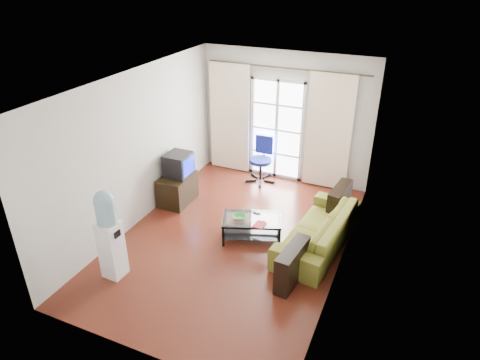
% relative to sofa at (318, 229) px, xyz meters
% --- Properties ---
extents(floor, '(5.20, 5.20, 0.00)m').
position_rel_sofa_xyz_m(floor, '(-1.35, -0.42, -0.30)').
color(floor, '#602516').
rests_on(floor, ground).
extents(ceiling, '(5.20, 5.20, 0.00)m').
position_rel_sofa_xyz_m(ceiling, '(-1.35, -0.42, 2.40)').
color(ceiling, white).
rests_on(ceiling, wall_back).
extents(wall_back, '(3.60, 0.02, 2.70)m').
position_rel_sofa_xyz_m(wall_back, '(-1.35, 2.18, 1.05)').
color(wall_back, beige).
rests_on(wall_back, floor).
extents(wall_front, '(3.60, 0.02, 2.70)m').
position_rel_sofa_xyz_m(wall_front, '(-1.35, -3.02, 1.05)').
color(wall_front, beige).
rests_on(wall_front, floor).
extents(wall_left, '(0.02, 5.20, 2.70)m').
position_rel_sofa_xyz_m(wall_left, '(-3.15, -0.42, 1.05)').
color(wall_left, beige).
rests_on(wall_left, floor).
extents(wall_right, '(0.02, 5.20, 2.70)m').
position_rel_sofa_xyz_m(wall_right, '(0.45, -0.42, 1.05)').
color(wall_right, beige).
rests_on(wall_right, floor).
extents(french_door, '(1.16, 0.06, 2.15)m').
position_rel_sofa_xyz_m(french_door, '(-1.50, 2.13, 0.77)').
color(french_door, white).
rests_on(french_door, wall_back).
extents(curtain_rod, '(3.30, 0.04, 0.04)m').
position_rel_sofa_xyz_m(curtain_rod, '(-1.35, 2.08, 2.08)').
color(curtain_rod, '#4C3F2D').
rests_on(curtain_rod, wall_back).
extents(curtain_left, '(0.90, 0.07, 2.35)m').
position_rel_sofa_xyz_m(curtain_left, '(-2.55, 2.06, 0.90)').
color(curtain_left, '#F8E8C7').
rests_on(curtain_left, curtain_rod).
extents(curtain_right, '(0.90, 0.07, 2.35)m').
position_rel_sofa_xyz_m(curtain_right, '(-0.40, 2.06, 0.90)').
color(curtain_right, '#F8E8C7').
rests_on(curtain_right, curtain_rod).
extents(radiator, '(0.64, 0.12, 0.64)m').
position_rel_sofa_xyz_m(radiator, '(-0.55, 2.08, 0.03)').
color(radiator, gray).
rests_on(radiator, floor).
extents(sofa, '(2.27, 1.29, 0.61)m').
position_rel_sofa_xyz_m(sofa, '(0.00, 0.00, 0.00)').
color(sofa, brown).
rests_on(sofa, floor).
extents(coffee_table, '(1.12, 0.87, 0.40)m').
position_rel_sofa_xyz_m(coffee_table, '(-1.07, -0.27, -0.05)').
color(coffee_table, silver).
rests_on(coffee_table, floor).
extents(bowl, '(0.39, 0.39, 0.06)m').
position_rel_sofa_xyz_m(bowl, '(-1.26, -0.35, 0.12)').
color(bowl, '#2F8337').
rests_on(bowl, coffee_table).
extents(book, '(0.18, 0.24, 0.02)m').
position_rel_sofa_xyz_m(book, '(-0.96, -0.41, 0.11)').
color(book, '#A2142B').
rests_on(book, coffee_table).
extents(remote, '(0.15, 0.05, 0.02)m').
position_rel_sofa_xyz_m(remote, '(-1.05, -0.10, 0.10)').
color(remote, black).
rests_on(remote, coffee_table).
extents(tv_stand, '(0.53, 0.78, 0.57)m').
position_rel_sofa_xyz_m(tv_stand, '(-2.86, 0.30, -0.02)').
color(tv_stand, black).
rests_on(tv_stand, floor).
extents(crt_tv, '(0.49, 0.48, 0.44)m').
position_rel_sofa_xyz_m(crt_tv, '(-2.86, 0.37, 0.48)').
color(crt_tv, black).
rests_on(crt_tv, tv_stand).
extents(task_chair, '(0.67, 0.67, 0.96)m').
position_rel_sofa_xyz_m(task_chair, '(-1.71, 1.81, -0.02)').
color(task_chair, black).
rests_on(task_chair, floor).
extents(water_cooler, '(0.32, 0.30, 1.44)m').
position_rel_sofa_xyz_m(water_cooler, '(-2.60, -1.96, 0.45)').
color(water_cooler, white).
rests_on(water_cooler, floor).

